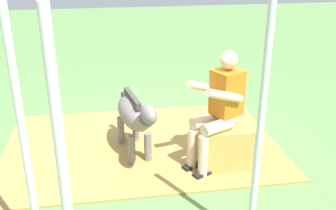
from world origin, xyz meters
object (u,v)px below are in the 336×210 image
(tent_pole_left, at_px, (260,128))
(person_seated, at_px, (218,106))
(pony_standing, at_px, (135,115))
(tent_pole_right, at_px, (24,144))
(tent_pole_mid, at_px, (68,210))
(hay_bale, at_px, (228,144))
(soda_bottle, at_px, (249,135))

(tent_pole_left, bearing_deg, person_seated, -92.15)
(pony_standing, xyz_separation_m, tent_pole_right, (0.92, 1.66, 0.57))
(pony_standing, relative_size, tent_pole_right, 0.60)
(person_seated, bearing_deg, tent_pole_left, 87.85)
(tent_pole_mid, bearing_deg, hay_bale, -127.22)
(hay_bale, bearing_deg, tent_pole_mid, 52.78)
(person_seated, height_order, soda_bottle, person_seated)
(soda_bottle, bearing_deg, hay_bale, 46.00)
(hay_bale, height_order, tent_pole_right, tent_pole_right)
(person_seated, relative_size, tent_pole_right, 0.62)
(soda_bottle, height_order, tent_pole_mid, tent_pole_mid)
(soda_bottle, bearing_deg, tent_pole_left, 70.43)
(hay_bale, distance_m, tent_pole_left, 1.61)
(tent_pole_left, height_order, tent_pole_right, same)
(soda_bottle, xyz_separation_m, tent_pole_right, (2.43, 1.76, 1.00))
(person_seated, bearing_deg, tent_pole_right, 34.45)
(tent_pole_right, bearing_deg, person_seated, -145.55)
(pony_standing, relative_size, soda_bottle, 5.45)
(tent_pole_right, bearing_deg, tent_pole_mid, 113.72)
(hay_bale, bearing_deg, pony_standing, -17.86)
(hay_bale, xyz_separation_m, tent_pole_right, (1.99, 1.31, 0.86))
(tent_pole_mid, bearing_deg, soda_bottle, -128.49)
(person_seated, xyz_separation_m, pony_standing, (0.92, -0.40, -0.23))
(person_seated, distance_m, soda_bottle, 1.01)
(soda_bottle, height_order, tent_pole_left, tent_pole_left)
(hay_bale, distance_m, tent_pole_mid, 2.83)
(person_seated, distance_m, tent_pole_right, 2.26)
(tent_pole_left, distance_m, tent_pole_right, 1.79)
(pony_standing, distance_m, soda_bottle, 1.57)
(hay_bale, bearing_deg, person_seated, 17.85)
(tent_pole_right, bearing_deg, tent_pole_left, 179.04)
(tent_pole_right, bearing_deg, hay_bale, -146.67)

